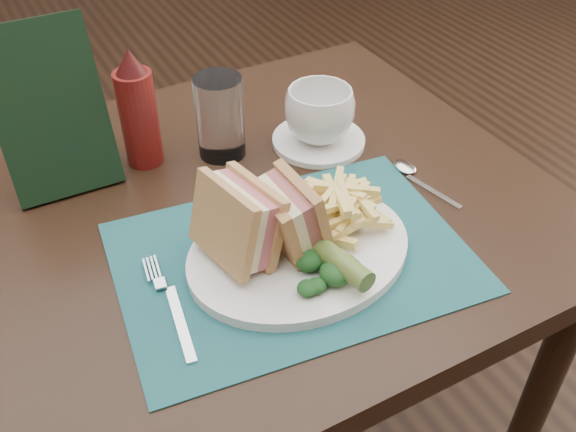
% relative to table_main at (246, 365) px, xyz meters
% --- Properties ---
extents(floor, '(7.00, 7.00, 0.00)m').
position_rel_table_main_xyz_m(floor, '(0.00, 0.50, -0.38)').
color(floor, black).
rests_on(floor, ground).
extents(table_main, '(0.90, 0.75, 0.75)m').
position_rel_table_main_xyz_m(table_main, '(0.00, 0.00, 0.00)').
color(table_main, black).
rests_on(table_main, ground).
extents(placemat, '(0.48, 0.37, 0.00)m').
position_rel_table_main_xyz_m(placemat, '(0.02, -0.14, 0.38)').
color(placemat, '#1A5156').
rests_on(placemat, table_main).
extents(plate, '(0.31, 0.26, 0.01)m').
position_rel_table_main_xyz_m(plate, '(0.03, -0.14, 0.38)').
color(plate, white).
rests_on(plate, placemat).
extents(sandwich_half_a, '(0.10, 0.12, 0.11)m').
position_rel_table_main_xyz_m(sandwich_half_a, '(-0.07, -0.12, 0.45)').
color(sandwich_half_a, tan).
rests_on(sandwich_half_a, plate).
extents(sandwich_half_b, '(0.08, 0.10, 0.10)m').
position_rel_table_main_xyz_m(sandwich_half_b, '(-0.00, -0.13, 0.44)').
color(sandwich_half_b, tan).
rests_on(sandwich_half_b, plate).
extents(kale_garnish, '(0.11, 0.08, 0.03)m').
position_rel_table_main_xyz_m(kale_garnish, '(0.03, -0.20, 0.41)').
color(kale_garnish, '#153B19').
rests_on(kale_garnish, plate).
extents(pickle_spear, '(0.05, 0.12, 0.03)m').
position_rel_table_main_xyz_m(pickle_spear, '(0.04, -0.20, 0.41)').
color(pickle_spear, '#4E6827').
rests_on(pickle_spear, plate).
extents(fries_pile, '(0.18, 0.20, 0.06)m').
position_rel_table_main_xyz_m(fries_pile, '(0.10, -0.12, 0.42)').
color(fries_pile, '#FFE47F').
rests_on(fries_pile, plate).
extents(fork, '(0.06, 0.17, 0.01)m').
position_rel_table_main_xyz_m(fork, '(-0.15, -0.15, 0.38)').
color(fork, silver).
rests_on(fork, placemat).
extents(spoon, '(0.06, 0.15, 0.01)m').
position_rel_table_main_xyz_m(spoon, '(0.27, -0.09, 0.38)').
color(spoon, silver).
rests_on(spoon, table_main).
extents(saucer, '(0.16, 0.16, 0.01)m').
position_rel_table_main_xyz_m(saucer, '(0.18, 0.08, 0.38)').
color(saucer, white).
rests_on(saucer, table_main).
extents(coffee_cup, '(0.15, 0.15, 0.09)m').
position_rel_table_main_xyz_m(coffee_cup, '(0.18, 0.08, 0.43)').
color(coffee_cup, white).
rests_on(coffee_cup, saucer).
extents(drinking_glass, '(0.07, 0.07, 0.13)m').
position_rel_table_main_xyz_m(drinking_glass, '(0.04, 0.13, 0.44)').
color(drinking_glass, silver).
rests_on(drinking_glass, table_main).
extents(ketchup_bottle, '(0.07, 0.07, 0.19)m').
position_rel_table_main_xyz_m(ketchup_bottle, '(-0.08, 0.16, 0.47)').
color(ketchup_bottle, '#601310').
rests_on(ketchup_bottle, table_main).
extents(check_presenter, '(0.15, 0.09, 0.24)m').
position_rel_table_main_xyz_m(check_presenter, '(-0.20, 0.17, 0.49)').
color(check_presenter, black).
rests_on(check_presenter, table_main).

